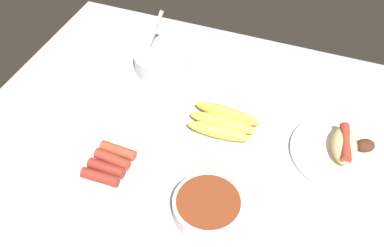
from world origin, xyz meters
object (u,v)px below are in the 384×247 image
(banana_bunch, at_px, (223,122))
(plate_hotdog_assembled, at_px, (343,150))
(bowl_coleslaw, at_px, (162,60))
(plate_sausages, at_px, (110,167))
(bowl_chili, at_px, (208,206))

(banana_bunch, relative_size, plate_hotdog_assembled, 0.72)
(banana_bunch, xyz_separation_m, bowl_coleslaw, (0.24, -0.16, 0.01))
(plate_hotdog_assembled, xyz_separation_m, plate_sausages, (0.50, 0.24, -0.01))
(banana_bunch, xyz_separation_m, plate_hotdog_assembled, (-0.30, -0.02, -0.00))
(bowl_chili, bearing_deg, plate_sausages, -6.40)
(banana_bunch, height_order, plate_hotdog_assembled, plate_hotdog_assembled)
(plate_hotdog_assembled, relative_size, bowl_coleslaw, 1.55)
(bowl_coleslaw, relative_size, plate_sausages, 0.72)
(banana_bunch, relative_size, plate_sausages, 0.81)
(banana_bunch, bearing_deg, plate_sausages, 47.64)
(banana_bunch, bearing_deg, bowl_coleslaw, -34.43)
(bowl_chili, relative_size, banana_bunch, 0.85)
(bowl_chili, relative_size, bowl_coleslaw, 0.96)
(bowl_chili, xyz_separation_m, plate_sausages, (0.25, -0.03, -0.01))
(bowl_coleslaw, bearing_deg, banana_bunch, 145.57)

